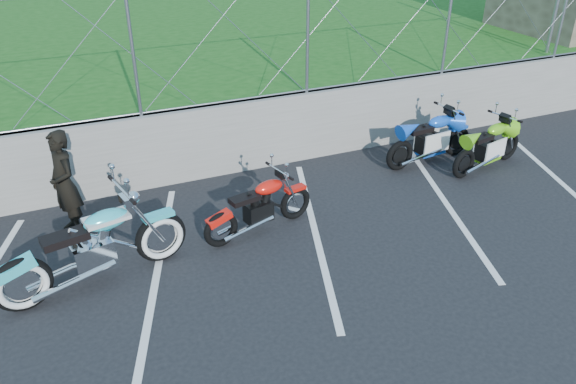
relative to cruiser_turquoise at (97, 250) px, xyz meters
name	(u,v)px	position (x,y,z in m)	size (l,w,h in m)	color
ground	(347,268)	(3.12, -1.03, -0.51)	(90.00, 90.00, 0.00)	black
retaining_wall	(256,134)	(3.12, 2.47, 0.14)	(30.00, 0.22, 1.30)	slate
grass_field	(149,25)	(3.12, 12.47, 0.14)	(30.00, 20.00, 1.30)	#174813
chain_link_fence	(254,43)	(3.12, 2.47, 1.79)	(28.00, 0.03, 2.00)	gray
parking_lines	(383,216)	(4.32, -0.03, -0.51)	(18.29, 4.31, 0.01)	silver
cruiser_turquoise	(97,250)	(0.00, 0.00, 0.00)	(2.52, 0.83, 1.27)	black
naked_orange	(261,208)	(2.39, 0.33, -0.11)	(1.85, 0.64, 0.93)	black
sportbike_green	(489,147)	(7.00, 0.71, -0.09)	(1.84, 0.65, 0.96)	black
sportbike_blue	(431,140)	(6.19, 1.35, -0.07)	(1.98, 0.70, 1.02)	black
person_standing	(64,184)	(-0.24, 1.44, 0.31)	(0.60, 0.39, 1.63)	black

